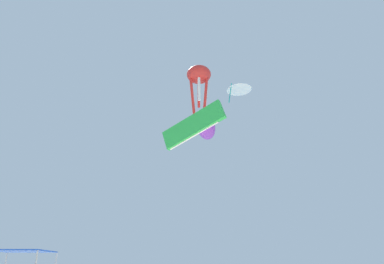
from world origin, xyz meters
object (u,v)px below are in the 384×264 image
object	(u,v)px
canopy_tent	(21,253)
kite_parafoil_green	(193,126)
kite_inflatable_purple	(205,126)
kite_octopus_red	(199,77)
kite_delta_white	(239,88)

from	to	relation	value
canopy_tent	kite_parafoil_green	distance (m)	12.66
kite_parafoil_green	kite_inflatable_purple	size ratio (longest dim) A/B	0.77
kite_inflatable_purple	kite_parafoil_green	bearing A→B (deg)	-2.76
kite_octopus_red	canopy_tent	bearing A→B (deg)	152.95
kite_parafoil_green	canopy_tent	bearing A→B (deg)	48.85
canopy_tent	kite_octopus_red	size ratio (longest dim) A/B	0.45
canopy_tent	kite_parafoil_green	xyz separation A→B (m)	(9.03, 3.11, 8.32)
canopy_tent	kite_inflatable_purple	world-z (taller)	kite_inflatable_purple
canopy_tent	kite_inflatable_purple	distance (m)	16.92
canopy_tent	kite_parafoil_green	size ratio (longest dim) A/B	0.70
kite_parafoil_green	kite_octopus_red	size ratio (longest dim) A/B	0.65
canopy_tent	kite_inflatable_purple	bearing A→B (deg)	40.32
kite_delta_white	kite_octopus_red	distance (m)	5.25
kite_parafoil_green	kite_inflatable_purple	distance (m)	6.01
kite_parafoil_green	kite_octopus_red	distance (m)	19.83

